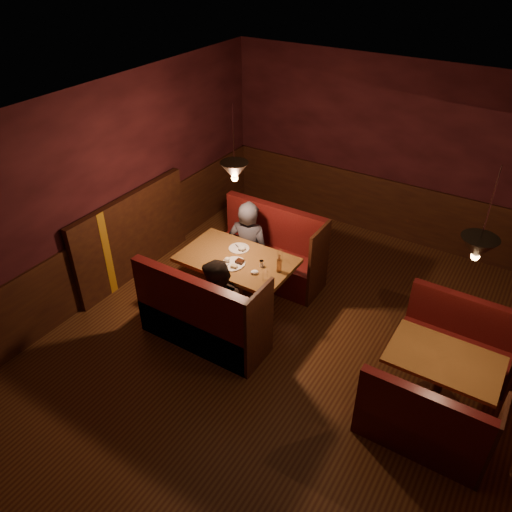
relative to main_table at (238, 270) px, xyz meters
The scene contains 9 objects.
room 1.08m from the main_table, 29.14° to the right, with size 6.02×7.02×2.92m.
main_table is the anchor object (origin of this frame).
main_bench_far 0.89m from the main_table, 88.88° to the left, with size 1.66×0.59×1.13m.
main_bench_near 0.89m from the main_table, 88.88° to the right, with size 1.66×0.59×1.13m.
second_table 2.79m from the main_table, ahead, with size 1.17×0.75×0.66m.
second_bench_far 2.86m from the main_table, ahead, with size 1.29×0.48×0.92m.
second_bench_near 2.97m from the main_table, 18.10° to the right, with size 1.29×0.48×0.92m.
diner_a 0.64m from the main_table, 108.94° to the left, with size 0.62×0.40×1.69m, color #323139.
diner_b 0.74m from the main_table, 75.69° to the right, with size 0.75×0.58×1.54m, color black.
Camera 1 is at (1.93, -3.94, 4.50)m, focal length 35.00 mm.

